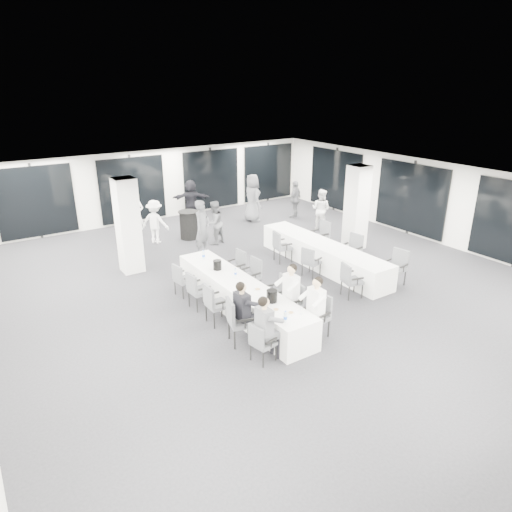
{
  "coord_description": "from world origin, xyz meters",
  "views": [
    {
      "loc": [
        -6.7,
        -9.38,
        5.33
      ],
      "look_at": [
        -0.6,
        -0.2,
        1.08
      ],
      "focal_mm": 32.0,
      "sensor_mm": 36.0,
      "label": 1
    }
  ],
  "objects_px": {
    "cocktail_table": "(189,225)",
    "chair_side_right_far": "(321,234)",
    "chair_side_left_near": "(350,278)",
    "standing_guest_f": "(191,197)",
    "chair_side_right_mid": "(353,248)",
    "standing_guest_h": "(321,207)",
    "banquet_table_main": "(240,297)",
    "chair_main_right_second": "(294,300)",
    "chair_side_left_mid": "(310,260)",
    "standing_guest_a": "(202,225)",
    "banquet_table_side": "(322,255)",
    "chair_main_right_mid": "(279,291)",
    "standing_guest_b": "(214,220)",
    "chair_main_right_near": "(319,313)",
    "chair_main_left_fourth": "(197,289)",
    "chair_side_left_far": "(281,245)",
    "chair_main_left_far": "(182,278)",
    "chair_main_right_far": "(237,265)",
    "chair_main_right_fourth": "(252,273)",
    "standing_guest_d": "(295,197)",
    "ice_bucket_far": "(217,265)",
    "standing_guest_c": "(155,219)",
    "standing_guest_g": "(135,212)",
    "chair_main_left_second": "(237,319)",
    "standing_guest_e": "(252,195)",
    "chair_main_left_mid": "(214,302)",
    "chair_side_right_near": "(397,265)",
    "chair_main_left_near": "(261,341)",
    "ice_bucket_near": "(272,296)"
  },
  "relations": [
    {
      "from": "chair_main_right_second",
      "to": "chair_side_right_far",
      "type": "relative_size",
      "value": 0.87
    },
    {
      "from": "cocktail_table",
      "to": "standing_guest_f",
      "type": "bearing_deg",
      "value": 61.7
    },
    {
      "from": "chair_main_right_far",
      "to": "standing_guest_e",
      "type": "relative_size",
      "value": 0.43
    },
    {
      "from": "cocktail_table",
      "to": "chair_side_right_far",
      "type": "relative_size",
      "value": 0.97
    },
    {
      "from": "standing_guest_c",
      "to": "standing_guest_g",
      "type": "relative_size",
      "value": 0.89
    },
    {
      "from": "chair_main_right_second",
      "to": "chair_side_left_mid",
      "type": "distance_m",
      "value": 2.63
    },
    {
      "from": "chair_side_left_near",
      "to": "standing_guest_f",
      "type": "relative_size",
      "value": 0.51
    },
    {
      "from": "chair_side_left_near",
      "to": "chair_main_left_fourth",
      "type": "bearing_deg",
      "value": -100.28
    },
    {
      "from": "chair_side_left_near",
      "to": "standing_guest_c",
      "type": "bearing_deg",
      "value": -145.72
    },
    {
      "from": "chair_main_right_fourth",
      "to": "chair_side_left_far",
      "type": "distance_m",
      "value": 2.37
    },
    {
      "from": "standing_guest_b",
      "to": "chair_main_right_near",
      "type": "bearing_deg",
      "value": 60.39
    },
    {
      "from": "chair_main_right_fourth",
      "to": "standing_guest_d",
      "type": "height_order",
      "value": "standing_guest_d"
    },
    {
      "from": "banquet_table_main",
      "to": "chair_side_right_mid",
      "type": "distance_m",
      "value": 4.49
    },
    {
      "from": "chair_main_left_far",
      "to": "standing_guest_h",
      "type": "relative_size",
      "value": 0.51
    },
    {
      "from": "cocktail_table",
      "to": "chair_main_left_fourth",
      "type": "distance_m",
      "value": 5.53
    },
    {
      "from": "standing_guest_c",
      "to": "ice_bucket_far",
      "type": "xyz_separation_m",
      "value": [
        -0.27,
        -4.93,
        0.01
      ]
    },
    {
      "from": "chair_side_left_far",
      "to": "chair_side_right_far",
      "type": "relative_size",
      "value": 0.95
    },
    {
      "from": "chair_main_left_second",
      "to": "ice_bucket_far",
      "type": "height_order",
      "value": "chair_main_left_second"
    },
    {
      "from": "cocktail_table",
      "to": "chair_main_right_fourth",
      "type": "xyz_separation_m",
      "value": [
        -0.56,
        -5.03,
        0.03
      ]
    },
    {
      "from": "chair_main_right_far",
      "to": "chair_side_left_far",
      "type": "xyz_separation_m",
      "value": [
        1.94,
        0.6,
        0.03
      ]
    },
    {
      "from": "standing_guest_a",
      "to": "cocktail_table",
      "type": "bearing_deg",
      "value": 47.5
    },
    {
      "from": "standing_guest_b",
      "to": "ice_bucket_far",
      "type": "distance_m",
      "value": 4.15
    },
    {
      "from": "banquet_table_side",
      "to": "chair_main_right_mid",
      "type": "bearing_deg",
      "value": -151.11
    },
    {
      "from": "standing_guest_d",
      "to": "chair_side_right_far",
      "type": "bearing_deg",
      "value": 36.62
    },
    {
      "from": "chair_main_left_mid",
      "to": "chair_side_left_near",
      "type": "bearing_deg",
      "value": 80.4
    },
    {
      "from": "chair_side_right_mid",
      "to": "standing_guest_h",
      "type": "xyz_separation_m",
      "value": [
        1.65,
        3.38,
        0.31
      ]
    },
    {
      "from": "chair_main_left_far",
      "to": "standing_guest_a",
      "type": "distance_m",
      "value": 3.07
    },
    {
      "from": "chair_main_right_near",
      "to": "chair_side_right_far",
      "type": "relative_size",
      "value": 0.93
    },
    {
      "from": "chair_main_right_mid",
      "to": "chair_side_left_mid",
      "type": "height_order",
      "value": "chair_main_right_mid"
    },
    {
      "from": "chair_side_right_near",
      "to": "standing_guest_f",
      "type": "height_order",
      "value": "standing_guest_f"
    },
    {
      "from": "banquet_table_main",
      "to": "cocktail_table",
      "type": "bearing_deg",
      "value": 76.39
    },
    {
      "from": "chair_main_right_second",
      "to": "ice_bucket_near",
      "type": "bearing_deg",
      "value": 110.3
    },
    {
      "from": "cocktail_table",
      "to": "chair_side_left_near",
      "type": "relative_size",
      "value": 1.07
    },
    {
      "from": "chair_side_left_near",
      "to": "chair_side_right_near",
      "type": "distance_m",
      "value": 1.67
    },
    {
      "from": "chair_side_right_mid",
      "to": "standing_guest_e",
      "type": "distance_m",
      "value": 5.73
    },
    {
      "from": "standing_guest_d",
      "to": "standing_guest_g",
      "type": "relative_size",
      "value": 0.9
    },
    {
      "from": "chair_main_left_mid",
      "to": "chair_main_left_fourth",
      "type": "bearing_deg",
      "value": -178.74
    },
    {
      "from": "chair_main_left_far",
      "to": "standing_guest_d",
      "type": "bearing_deg",
      "value": 111.68
    },
    {
      "from": "standing_guest_f",
      "to": "chair_main_right_second",
      "type": "bearing_deg",
      "value": 104.8
    },
    {
      "from": "cocktail_table",
      "to": "chair_side_left_far",
      "type": "height_order",
      "value": "cocktail_table"
    },
    {
      "from": "chair_main_left_far",
      "to": "standing_guest_g",
      "type": "relative_size",
      "value": 0.46
    },
    {
      "from": "chair_main_left_fourth",
      "to": "chair_side_right_far",
      "type": "height_order",
      "value": "chair_side_right_far"
    },
    {
      "from": "chair_main_left_second",
      "to": "standing_guest_e",
      "type": "relative_size",
      "value": 0.49
    },
    {
      "from": "cocktail_table",
      "to": "standing_guest_a",
      "type": "xyz_separation_m",
      "value": [
        -0.36,
        -1.8,
        0.53
      ]
    },
    {
      "from": "chair_main_left_near",
      "to": "chair_main_right_second",
      "type": "xyz_separation_m",
      "value": [
        1.65,
        1.02,
        0.03
      ]
    },
    {
      "from": "banquet_table_main",
      "to": "standing_guest_h",
      "type": "xyz_separation_m",
      "value": [
        6.09,
        4.01,
        0.5
      ]
    },
    {
      "from": "chair_side_right_near",
      "to": "chair_side_right_far",
      "type": "bearing_deg",
      "value": -8.15
    },
    {
      "from": "chair_main_right_far",
      "to": "chair_side_left_near",
      "type": "xyz_separation_m",
      "value": [
        1.95,
        -2.42,
        0.0
      ]
    },
    {
      "from": "chair_main_left_mid",
      "to": "chair_main_right_near",
      "type": "bearing_deg",
      "value": 45.51
    },
    {
      "from": "chair_side_left_mid",
      "to": "standing_guest_a",
      "type": "distance_m",
      "value": 3.76
    }
  ]
}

